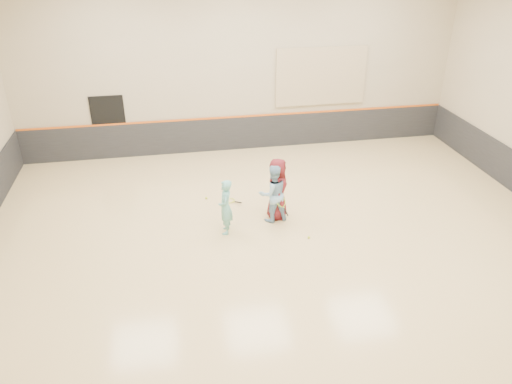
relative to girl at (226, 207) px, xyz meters
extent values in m
cube|color=tan|center=(1.30, -0.50, -0.84)|extent=(15.00, 12.00, 0.20)
cube|color=tan|center=(1.30, 5.51, 2.26)|extent=(15.00, 0.02, 6.00)
cube|color=tan|center=(1.30, -6.51, 2.26)|extent=(15.00, 0.02, 6.00)
cube|color=#232326|center=(1.30, 5.47, -0.14)|extent=(14.90, 0.04, 1.20)
cube|color=#D85914|center=(1.30, 5.46, 0.48)|extent=(14.90, 0.03, 0.06)
cube|color=tan|center=(4.10, 5.45, 1.76)|extent=(3.20, 0.08, 2.00)
cube|color=black|center=(-3.20, 5.48, 0.36)|extent=(1.10, 0.05, 2.20)
imported|color=#68B4AB|center=(0.00, 0.00, 0.00)|extent=(0.44, 0.59, 1.48)
imported|color=#86AFCF|center=(1.31, 0.38, 0.07)|extent=(0.88, 0.74, 1.62)
imported|color=maroon|center=(1.46, 0.52, 0.12)|extent=(0.67, 0.91, 1.72)
sphere|color=#C8DD33|center=(2.03, -0.70, -0.71)|extent=(0.07, 0.07, 0.07)
sphere|color=#C5DA32|center=(1.52, 0.34, 0.30)|extent=(0.07, 0.07, 0.07)
sphere|color=#B9CF30|center=(-0.34, 1.89, -0.71)|extent=(0.07, 0.07, 0.07)
camera|label=1|loc=(-1.26, -11.00, 6.22)|focal=35.00mm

